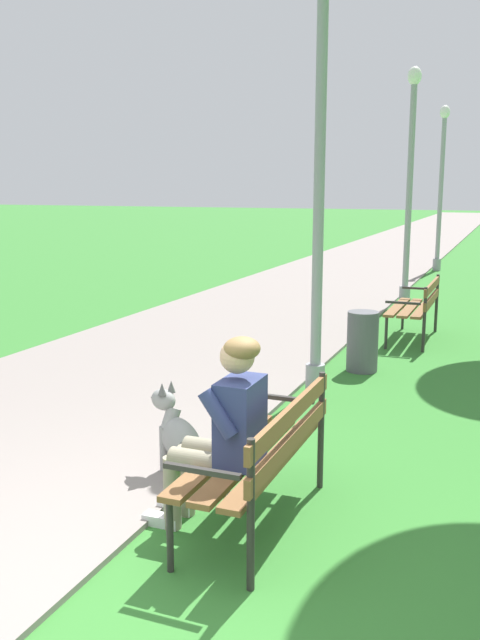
# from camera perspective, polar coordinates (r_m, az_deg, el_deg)

# --- Properties ---
(ground_plane) EXTENTS (120.00, 120.00, 0.00)m
(ground_plane) POSITION_cam_1_polar(r_m,az_deg,el_deg) (3.92, -9.70, -21.95)
(ground_plane) COLOR #33752D
(paved_path) EXTENTS (3.76, 60.00, 0.04)m
(paved_path) POSITION_cam_1_polar(r_m,az_deg,el_deg) (27.14, 13.63, 6.29)
(paved_path) COLOR gray
(paved_path) RESTS_ON ground
(park_bench_near) EXTENTS (0.55, 1.50, 0.85)m
(park_bench_near) POSITION_cam_1_polar(r_m,az_deg,el_deg) (4.37, 1.94, -10.60)
(park_bench_near) COLOR brown
(park_bench_near) RESTS_ON ground
(park_bench_mid) EXTENTS (0.55, 1.50, 0.85)m
(park_bench_mid) POSITION_cam_1_polar(r_m,az_deg,el_deg) (9.87, 14.43, 1.29)
(park_bench_mid) COLOR brown
(park_bench_mid) RESTS_ON ground
(person_seated_on_near_bench) EXTENTS (0.74, 0.49, 1.25)m
(person_seated_on_near_bench) POSITION_cam_1_polar(r_m,az_deg,el_deg) (4.27, -1.34, -8.76)
(person_seated_on_near_bench) COLOR gray
(person_seated_on_near_bench) RESTS_ON ground
(dog_grey) EXTENTS (0.80, 0.44, 0.71)m
(dog_grey) POSITION_cam_1_polar(r_m,az_deg,el_deg) (5.13, -4.51, -10.30)
(dog_grey) COLOR gray
(dog_grey) RESTS_ON ground
(lamp_post_near) EXTENTS (0.24, 0.24, 4.31)m
(lamp_post_near) POSITION_cam_1_polar(r_m,az_deg,el_deg) (7.00, 6.56, 11.82)
(lamp_post_near) COLOR gray
(lamp_post_near) RESTS_ON ground
(lamp_post_mid) EXTENTS (0.24, 0.24, 4.15)m
(lamp_post_mid) POSITION_cam_1_polar(r_m,az_deg,el_deg) (12.96, 13.81, 10.84)
(lamp_post_mid) COLOR gray
(lamp_post_mid) RESTS_ON ground
(lamp_post_far) EXTENTS (0.24, 0.24, 4.04)m
(lamp_post_far) POSITION_cam_1_polar(r_m,az_deg,el_deg) (18.17, 16.22, 10.50)
(lamp_post_far) COLOR gray
(lamp_post_far) RESTS_ON ground
(litter_bin) EXTENTS (0.36, 0.36, 0.70)m
(litter_bin) POSITION_cam_1_polar(r_m,az_deg,el_deg) (8.13, 10.05, -1.75)
(litter_bin) COLOR #515156
(litter_bin) RESTS_ON ground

